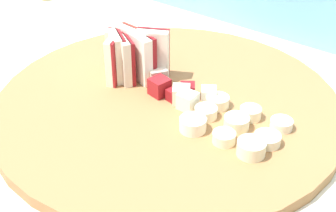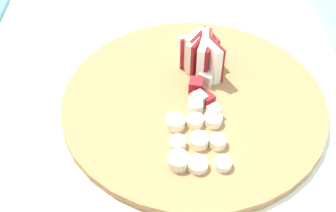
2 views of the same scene
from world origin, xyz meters
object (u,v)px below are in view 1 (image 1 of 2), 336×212
Objects in this scene: apple_wedge_fan at (131,55)px; banana_slice_rows at (234,125)px; apple_dice_pile at (176,90)px; cutting_board at (168,105)px.

apple_wedge_fan reaches higher than banana_slice_rows.
banana_slice_rows is at bearing -10.18° from apple_dice_pile.
banana_slice_rows is (0.09, -0.02, -0.00)m from apple_dice_pile.
apple_dice_pile is at bearing 75.18° from cutting_board.
banana_slice_rows reaches higher than cutting_board.
apple_dice_pile is at bearing -4.12° from apple_wedge_fan.
apple_dice_pile is 0.09m from banana_slice_rows.
apple_dice_pile is 0.94× the size of banana_slice_rows.
banana_slice_rows is (0.16, -0.02, -0.02)m from apple_wedge_fan.
apple_dice_pile is (0.07, -0.01, -0.02)m from apple_wedge_fan.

